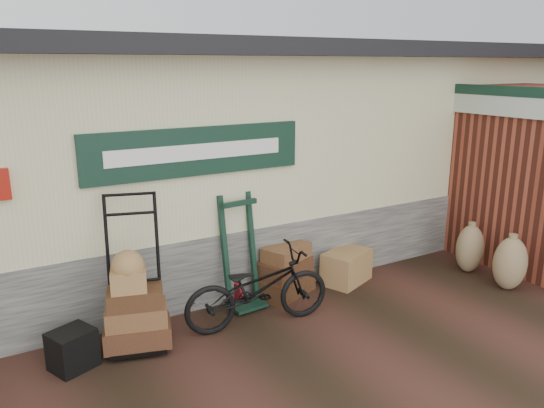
# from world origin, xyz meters

# --- Properties ---
(ground) EXTENTS (80.00, 80.00, 0.00)m
(ground) POSITION_xyz_m (0.00, 0.00, 0.00)
(ground) COLOR black
(ground) RESTS_ON ground
(station_building) EXTENTS (14.40, 4.10, 3.20)m
(station_building) POSITION_xyz_m (-0.01, 2.74, 1.61)
(station_building) COLOR #4C4C47
(station_building) RESTS_ON ground
(brick_outbuilding) EXTENTS (1.71, 4.51, 2.62)m
(brick_outbuilding) POSITION_xyz_m (4.70, 1.19, 1.30)
(brick_outbuilding) COLOR maroon
(brick_outbuilding) RESTS_ON ground
(porter_trolley) EXTENTS (0.96, 0.82, 1.64)m
(porter_trolley) POSITION_xyz_m (-1.20, 0.61, 0.82)
(porter_trolley) COLOR black
(porter_trolley) RESTS_ON ground
(green_barrow) EXTENTS (0.54, 0.46, 1.40)m
(green_barrow) POSITION_xyz_m (0.17, 0.85, 0.70)
(green_barrow) COLOR black
(green_barrow) RESTS_ON ground
(suitcase_stack) EXTENTS (0.88, 0.72, 0.67)m
(suitcase_stack) POSITION_xyz_m (0.80, 0.85, 0.33)
(suitcase_stack) COLOR #3C2713
(suitcase_stack) RESTS_ON ground
(wicker_hamper) EXTENTS (0.79, 0.66, 0.44)m
(wicker_hamper) POSITION_xyz_m (1.74, 0.76, 0.22)
(wicker_hamper) COLOR olive
(wicker_hamper) RESTS_ON ground
(black_trunk) EXTENTS (0.50, 0.46, 0.40)m
(black_trunk) POSITION_xyz_m (-1.91, 0.42, 0.20)
(black_trunk) COLOR black
(black_trunk) RESTS_ON ground
(bicycle) EXTENTS (0.82, 1.78, 1.00)m
(bicycle) POSITION_xyz_m (0.10, 0.29, 0.50)
(bicycle) COLOR black
(bicycle) RESTS_ON ground
(burlap_sack_left) EXTENTS (0.49, 0.43, 0.70)m
(burlap_sack_left) POSITION_xyz_m (3.50, 0.17, 0.35)
(burlap_sack_left) COLOR brown
(burlap_sack_left) RESTS_ON ground
(burlap_sack_right) EXTENTS (0.56, 0.52, 0.72)m
(burlap_sack_right) POSITION_xyz_m (3.45, -0.52, 0.36)
(burlap_sack_right) COLOR brown
(burlap_sack_right) RESTS_ON ground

